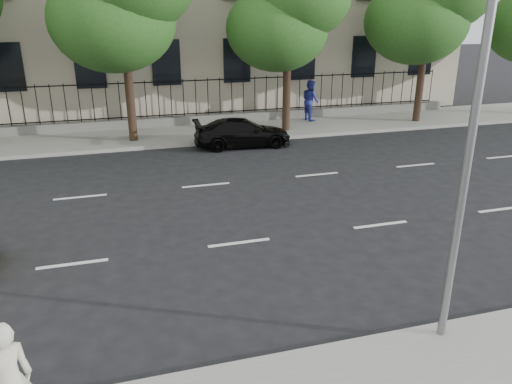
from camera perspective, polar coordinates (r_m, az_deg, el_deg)
ground at (r=10.60m, az=1.46°, el=-11.62°), size 120.00×120.00×0.00m
far_sidewalk at (r=23.38m, az=-8.97°, el=6.52°), size 60.00×4.00×0.15m
lane_markings at (r=14.70m, az=-4.12°, el=-2.05°), size 49.60×4.62×0.01m
iron_fence at (r=24.90m, az=-9.57°, el=8.70°), size 30.00×0.50×2.20m
street_light at (r=8.58m, az=22.47°, el=15.78°), size 0.25×3.32×8.05m
tree_d at (r=23.25m, az=3.69°, el=20.99°), size 5.34×4.94×8.84m
black_sedan at (r=21.25m, az=-1.56°, el=6.80°), size 4.18×1.89×1.19m
woman_near at (r=7.64m, az=-26.48°, el=-18.88°), size 0.78×0.67×1.81m
pedestrian_far at (r=25.71m, az=6.23°, el=10.38°), size 0.89×1.08×2.01m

